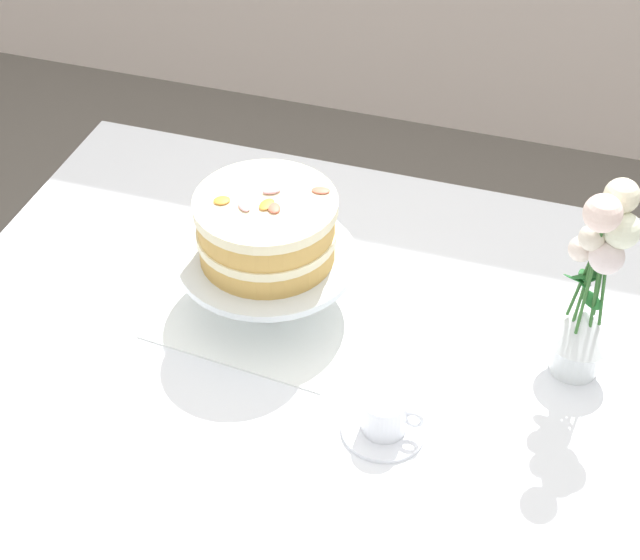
# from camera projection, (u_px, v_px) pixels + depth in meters

# --- Properties ---
(dining_table) EXTENTS (1.40, 1.00, 0.74)m
(dining_table) POSITION_uv_depth(u_px,v_px,m) (352.00, 409.00, 1.64)
(dining_table) COLOR white
(dining_table) RESTS_ON ground
(linen_napkin) EXTENTS (0.35, 0.35, 0.00)m
(linen_napkin) POSITION_uv_depth(u_px,v_px,m) (269.00, 301.00, 1.70)
(linen_napkin) COLOR white
(linen_napkin) RESTS_ON dining_table
(cake_stand) EXTENTS (0.29, 0.29, 0.10)m
(cake_stand) POSITION_uv_depth(u_px,v_px,m) (268.00, 264.00, 1.64)
(cake_stand) COLOR silver
(cake_stand) RESTS_ON linen_napkin
(layer_cake) EXTENTS (0.23, 0.23, 0.12)m
(layer_cake) POSITION_uv_depth(u_px,v_px,m) (266.00, 228.00, 1.60)
(layer_cake) COLOR tan
(layer_cake) RESTS_ON cake_stand
(flower_vase) EXTENTS (0.11, 0.11, 0.35)m
(flower_vase) POSITION_uv_depth(u_px,v_px,m) (591.00, 290.00, 1.48)
(flower_vase) COLOR silver
(flower_vase) RESTS_ON dining_table
(teacup) EXTENTS (0.12, 0.12, 0.07)m
(teacup) POSITION_uv_depth(u_px,v_px,m) (385.00, 418.00, 1.47)
(teacup) COLOR white
(teacup) RESTS_ON dining_table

